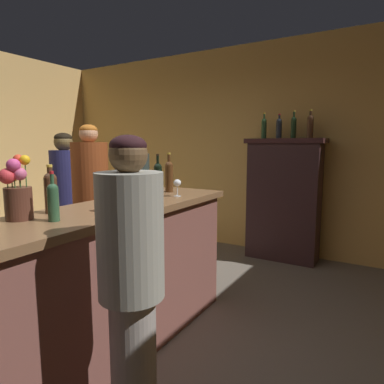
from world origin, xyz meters
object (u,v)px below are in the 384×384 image
Objects in this scene: display_bottle_left at (264,127)px; wine_bottle_riesling at (169,175)px; bar_counter at (108,282)px; patron_redhead at (136,198)px; patron_in_navy at (91,201)px; display_cabinet at (284,197)px; bartender at (132,281)px; display_bottle_midright at (310,125)px; wine_glass_mid at (109,195)px; display_bottle_midleft at (279,127)px; wine_glass_front at (177,184)px; wine_bottle_rose at (119,182)px; display_bottle_center at (294,126)px; wine_bottle_merlot at (51,191)px; flower_arrangement at (17,191)px; wine_bottle_chardonnay at (158,177)px; patron_by_cabinet at (66,196)px; wine_bottle_syrah at (53,200)px.

wine_bottle_riesling is at bearing -97.73° from display_bottle_left.
bar_counter is 1.50× the size of patron_redhead.
display_bottle_left is at bearing 90.59° from patron_in_navy.
display_cabinet reaches higher than bar_counter.
bartender is at bearing -87.13° from display_cabinet.
display_bottle_midright is (0.29, -0.00, 0.90)m from display_cabinet.
display_cabinet is at bearing 109.56° from patron_redhead.
display_bottle_midleft is (0.26, 2.75, 0.54)m from wine_glass_mid.
display_cabinet is at bearing 80.59° from wine_glass_front.
display_bottle_center is (0.74, 2.34, 0.51)m from wine_bottle_rose.
display_cabinet is at bearing 78.09° from wine_bottle_merlot.
patron_in_navy is (-0.87, -0.13, -0.30)m from wine_bottle_riesling.
flower_arrangement is 0.24× the size of patron_redhead.
display_bottle_midright is (0.82, 1.81, 0.50)m from wine_bottle_riesling.
bartender is (0.78, -0.17, -0.36)m from wine_bottle_merlot.
wine_bottle_riesling is 0.96× the size of flower_arrangement.
patron_in_navy reaches higher than wine_bottle_chardonnay.
bartender reaches higher than wine_bottle_chardonnay.
wine_glass_mid is 0.38× the size of flower_arrangement.
wine_bottle_merlot is (-0.16, -0.30, 0.67)m from bar_counter.
display_bottle_center is (0.09, 0.00, 0.90)m from display_cabinet.
wine_bottle_chardonnay is 0.20m from wine_glass_front.
patron_by_cabinet is at bearing 133.99° from flower_arrangement.
wine_bottle_rose is 0.18× the size of patron_in_navy.
wine_bottle_merlot is 0.89× the size of display_bottle_center.
patron_by_cabinet is 0.96× the size of patron_in_navy.
display_bottle_midright is 0.22× the size of bartender.
bartender is at bearing 15.23° from patron_redhead.
flower_arrangement is (-0.62, -3.19, 0.41)m from display_cabinet.
bar_counter is at bearing -97.93° from display_bottle_midleft.
display_bottle_center is 0.22× the size of patron_redhead.
patron_redhead is 0.64m from patron_in_navy.
flower_arrangement is at bearing -158.49° from wine_bottle_syrah.
wine_glass_front is 0.46× the size of display_bottle_midleft.
wine_glass_mid is at bearing 59.01° from flower_arrangement.
patron_in_navy is at bearing -119.84° from display_bottle_left.
wine_bottle_riesling is at bearing -55.12° from bartender.
wine_bottle_rose is at bearing -98.80° from display_bottle_left.
wine_bottle_riesling is 1.51m from patron_by_cabinet.
wine_glass_mid is at bearing -54.46° from wine_bottle_rose.
patron_in_navy is (-1.40, -1.94, 0.10)m from display_cabinet.
display_bottle_center is at bearing -0.00° from display_bottle_midleft.
wine_bottle_rose is 0.98× the size of display_bottle_midleft.
flower_arrangement is 2.05m from patron_redhead.
display_bottle_left is at bearing -180.00° from display_bottle_midleft.
display_bottle_center is at bearing 77.39° from flower_arrangement.
bartender is at bearing -44.70° from wine_bottle_rose.
patron_by_cabinet is (-1.92, -1.75, -0.80)m from display_bottle_midleft.
display_bottle_left is 0.20× the size of patron_in_navy.
wine_bottle_rose is at bearing 16.54° from patron_by_cabinet.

